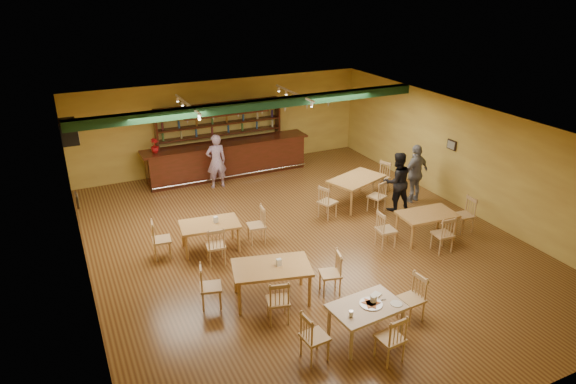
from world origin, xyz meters
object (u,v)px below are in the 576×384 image
dining_table_a (210,236)px  near_table (365,322)px  dining_table_b (356,191)px  bar_counter (228,159)px  dining_table_c (272,283)px  dining_table_d (426,226)px  patron_bar (216,161)px  patron_right_a (397,181)px

dining_table_a → near_table: size_ratio=1.07×
near_table → dining_table_b: bearing=54.7°
bar_counter → dining_table_b: bar_counter is taller
dining_table_c → dining_table_d: bearing=23.2°
dining_table_d → dining_table_a: bearing=165.3°
dining_table_a → dining_table_c: dining_table_c is taller
patron_bar → bar_counter: bearing=-126.8°
dining_table_c → dining_table_d: size_ratio=1.11×
dining_table_d → patron_right_a: patron_right_a is taller
patron_right_a → dining_table_c: bearing=32.2°
dining_table_d → dining_table_b: bearing=104.9°
dining_table_c → dining_table_d: dining_table_c is taller
dining_table_b → dining_table_d: dining_table_b is taller
dining_table_b → dining_table_c: 5.24m
dining_table_a → dining_table_b: bearing=16.2°
bar_counter → patron_bar: 1.08m
dining_table_b → patron_right_a: size_ratio=0.95×
near_table → dining_table_c: bearing=115.5°
dining_table_b → dining_table_c: dining_table_b is taller
dining_table_c → near_table: dining_table_c is taller
dining_table_a → dining_table_b: size_ratio=0.87×
near_table → patron_right_a: 5.79m
dining_table_a → near_table: (1.56, -4.36, 0.00)m
dining_table_a → near_table: bearing=-63.3°
dining_table_b → near_table: 5.94m
bar_counter → dining_table_b: bearing=-55.4°
patron_bar → dining_table_d: bearing=124.9°
dining_table_d → patron_bar: size_ratio=0.82×
patron_bar → near_table: bearing=92.4°
bar_counter → patron_right_a: patron_right_a is taller
dining_table_c → bar_counter: bearing=92.1°
dining_table_b → patron_bar: (-3.23, 2.93, 0.46)m
patron_bar → dining_table_a: bearing=70.6°
dining_table_b → near_table: dining_table_b is taller
dining_table_b → patron_right_a: patron_right_a is taller
dining_table_b → patron_bar: patron_bar is taller
dining_table_b → dining_table_d: bearing=-99.9°
dining_table_b → bar_counter: bearing=104.8°
dining_table_c → patron_right_a: (4.90, 2.47, 0.46)m
bar_counter → dining_table_c: 7.19m
dining_table_a → bar_counter: bearing=72.9°
bar_counter → patron_right_a: (3.39, -4.55, 0.28)m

